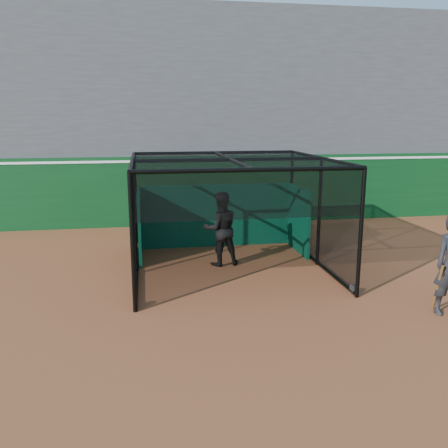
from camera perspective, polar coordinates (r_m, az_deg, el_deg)
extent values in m
plane|color=brown|center=(9.62, 0.03, -10.83)|extent=(120.00, 120.00, 0.00)
cube|color=#0B3C17|center=(17.46, -4.65, 4.06)|extent=(50.00, 0.45, 2.50)
cube|color=white|center=(17.33, -4.71, 7.66)|extent=(50.00, 0.50, 0.08)
cube|color=#4C4C4F|center=(21.13, -5.72, 12.66)|extent=(50.00, 7.85, 7.75)
cube|color=#4C4C4F|center=(24.96, -6.56, 22.95)|extent=(50.00, 0.30, 1.20)
cube|color=#06442D|center=(14.35, -0.94, 1.03)|extent=(4.65, 0.10, 1.90)
cylinder|color=black|center=(10.06, -10.62, -9.30)|extent=(0.08, 0.22, 0.22)
cylinder|color=black|center=(11.01, 15.26, -7.58)|extent=(0.08, 0.22, 0.22)
cylinder|color=black|center=(14.31, -10.37, -2.67)|extent=(0.08, 0.22, 0.22)
cylinder|color=black|center=(14.99, 8.17, -1.89)|extent=(0.08, 0.22, 0.22)
imported|color=black|center=(12.48, -0.40, -0.57)|extent=(1.03, 0.85, 1.97)
cylinder|color=#593819|center=(10.37, 24.30, -6.98)|extent=(0.16, 0.38, 1.02)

